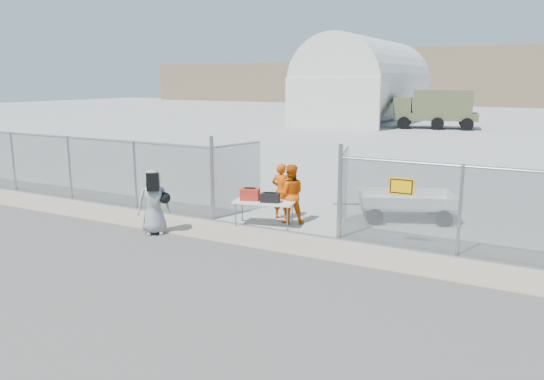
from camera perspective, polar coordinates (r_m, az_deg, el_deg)
The scene contains 13 objects.
ground at distance 13.32m, azimuth -4.10°, elevation -6.20°, with size 160.00×160.00×0.00m, color #4E4B4B.
tarmac_inside at distance 53.28m, azimuth 20.97°, elevation 6.64°, with size 160.00×80.00×0.01m, color #A2A29D.
dirt_strip at distance 14.13m, azimuth -1.93°, elevation -5.08°, with size 44.00×1.60×0.01m, color tan.
chain_link_fence at distance 14.71m, azimuth 0.00°, elevation -0.00°, with size 40.00×0.20×2.20m, color gray, non-canonical shape.
quonset_hangar at distance 53.40m, azimuth 10.11°, elevation 11.54°, with size 9.00×18.00×8.00m, color silver, non-canonical shape.
folding_table at distance 15.10m, azimuth -0.86°, elevation -2.56°, with size 1.71×0.71×0.72m, color silver, non-canonical shape.
orange_bag at distance 15.15m, azimuth -2.39°, elevation -0.47°, with size 0.53×0.35×0.33m, color red.
black_duffel at distance 14.89m, azimuth -0.20°, elevation -0.84°, with size 0.52×0.31×0.25m, color black.
security_worker_left at distance 15.76m, azimuth 1.01°, elevation -0.14°, with size 0.62×0.41×1.70m, color #D95206.
security_worker_right at distance 15.27m, azimuth 1.96°, elevation -0.45°, with size 0.85×0.66×1.74m, color #D95206.
visitor at distance 14.59m, azimuth -12.62°, elevation -1.26°, with size 0.87×0.56×1.77m, color gray.
utility_trailer at distance 16.31m, azimuth 14.14°, elevation -1.59°, with size 3.54×1.82×0.86m, color silver, non-canonical shape.
military_truck at distance 47.15m, azimuth 17.19°, elevation 8.28°, with size 6.76×2.50×3.22m, color #545B36, non-canonical shape.
Camera 1 is at (6.82, -10.68, 4.12)m, focal length 35.00 mm.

